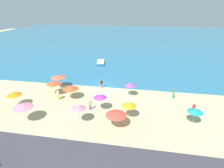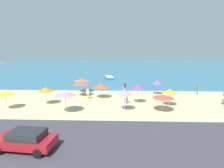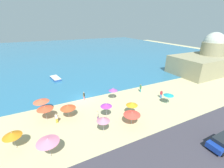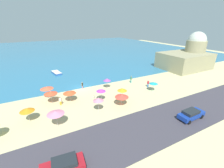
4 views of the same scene
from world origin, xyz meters
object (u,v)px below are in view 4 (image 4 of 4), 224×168
bather_4 (60,100)px  parked_car_1 (191,114)px  bather_1 (94,98)px  harbor_fortress (188,56)px  bather_0 (148,83)px  bather_3 (131,79)px  beach_umbrella_7 (47,88)px  beach_umbrella_1 (51,93)px  beach_umbrella_10 (27,110)px  beach_umbrella_11 (154,83)px  beach_umbrella_6 (56,113)px  beach_umbrella_2 (101,90)px  skiff_nearshore (56,73)px  beach_umbrella_4 (98,99)px  beach_umbrella_3 (69,92)px  bather_2 (82,85)px  parked_car_0 (63,166)px  beach_umbrella_8 (122,89)px  beach_umbrella_0 (107,80)px  beach_umbrella_5 (122,96)px

bather_4 → parked_car_1: 22.03m
bather_1 → harbor_fortress: (36.54, 8.40, 2.82)m
bather_0 → bather_4: (-19.62, 0.82, -0.00)m
bather_3 → bather_1: bearing=-155.9°
harbor_fortress → beach_umbrella_7: bearing=-177.0°
beach_umbrella_1 → beach_umbrella_10: bearing=-130.6°
beach_umbrella_11 → harbor_fortress: 25.10m
beach_umbrella_6 → beach_umbrella_2: bearing=24.7°
bather_3 → skiff_nearshore: (-15.38, 16.27, -0.68)m
beach_umbrella_1 → beach_umbrella_10: (-3.81, -4.45, -0.04)m
beach_umbrella_2 → beach_umbrella_4: 3.71m
beach_umbrella_3 → bather_3: (15.70, 2.61, -0.93)m
beach_umbrella_10 → bather_4: beach_umbrella_10 is taller
bather_2 → bather_4: size_ratio=1.00×
parked_car_0 → beach_umbrella_1: bearing=86.9°
beach_umbrella_3 → beach_umbrella_8: 9.98m
beach_umbrella_6 → beach_umbrella_0: bearing=36.0°
beach_umbrella_4 → bather_3: (12.32, 8.50, -1.34)m
skiff_nearshore → harbor_fortress: size_ratio=0.32×
beach_umbrella_8 → parked_car_1: beach_umbrella_8 is taller
beach_umbrella_2 → parked_car_1: (10.04, -11.70, -1.47)m
beach_umbrella_11 → parked_car_1: beach_umbrella_11 is taller
beach_umbrella_11 → harbor_fortress: harbor_fortress is taller
beach_umbrella_8 → bather_3: beach_umbrella_8 is taller
beach_umbrella_5 → bather_2: bearing=111.7°
skiff_nearshore → beach_umbrella_11: bearing=-53.3°
beach_umbrella_7 → beach_umbrella_3: bearing=-43.2°
beach_umbrella_2 → harbor_fortress: 36.11m
beach_umbrella_10 → bather_0: bearing=5.0°
beach_umbrella_4 → beach_umbrella_3: bearing=119.9°
bather_4 → harbor_fortress: (42.24, 6.29, 2.81)m
beach_umbrella_2 → beach_umbrella_10: size_ratio=1.08×
beach_umbrella_0 → skiff_nearshore: beach_umbrella_0 is taller
beach_umbrella_10 → parked_car_1: (22.30, -10.81, -1.26)m
bather_3 → beach_umbrella_11: bearing=-77.0°
parked_car_0 → bather_0: bearing=30.9°
beach_umbrella_0 → bather_4: 11.29m
beach_umbrella_10 → parked_car_1: bearing=-25.9°
beach_umbrella_6 → beach_umbrella_11: bearing=8.1°
beach_umbrella_0 → harbor_fortress: harbor_fortress is taller
beach_umbrella_10 → harbor_fortress: harbor_fortress is taller
bather_3 → parked_car_1: (-0.40, -17.00, -0.17)m
beach_umbrella_1 → beach_umbrella_11: 20.87m
parked_car_0 → skiff_nearshore: size_ratio=0.92×
beach_umbrella_4 → bather_1: size_ratio=1.60×
beach_umbrella_6 → bather_1: beach_umbrella_6 is taller
bather_0 → parked_car_1: size_ratio=0.38×
beach_umbrella_4 → harbor_fortress: (36.97, 11.57, 1.40)m
beach_umbrella_10 → bather_3: bearing=15.2°
beach_umbrella_1 → beach_umbrella_7: (-0.40, 2.49, 0.09)m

